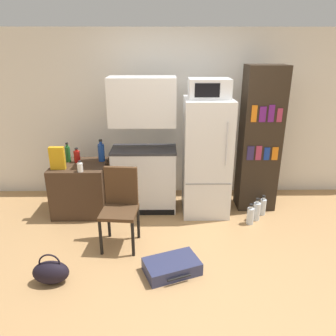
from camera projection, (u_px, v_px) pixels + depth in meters
ground_plane at (192, 266)px, 3.52m from camera, size 24.00×24.00×0.00m
wall_back at (197, 115)px, 4.95m from camera, size 6.40×0.10×2.46m
side_table at (81, 188)px, 4.57m from camera, size 0.72×0.64×0.70m
kitchen_hutch at (144, 152)px, 4.48m from camera, size 0.89×0.48×1.85m
refrigerator at (206, 157)px, 4.43m from camera, size 0.62×0.66×1.59m
microwave at (209, 88)px, 4.11m from camera, size 0.52×0.35×0.25m
bookshelf at (260, 140)px, 4.49m from camera, size 0.52×0.38×1.99m
bottle_ketchup_red at (77, 156)px, 4.51m from camera, size 0.08×0.08×0.20m
bottle_green_tall at (68, 154)px, 4.51m from camera, size 0.07×0.07×0.27m
bottle_blue_soda at (101, 152)px, 4.54m from camera, size 0.09×0.09×0.31m
bottle_milk_white at (80, 167)px, 4.17m from camera, size 0.07×0.07×0.15m
cereal_box at (57, 158)px, 4.23m from camera, size 0.19×0.07×0.30m
chair at (120, 201)px, 3.77m from camera, size 0.43×0.44×0.93m
suitcase_large_flat at (172, 266)px, 3.40m from camera, size 0.64×0.52×0.14m
handbag at (51, 272)px, 3.23m from camera, size 0.36×0.20×0.33m
water_bottle_front at (263, 206)px, 4.54m from camera, size 0.09×0.09×0.29m
water_bottle_middle at (250, 215)px, 4.31m from camera, size 0.09×0.09×0.29m
water_bottle_back at (257, 211)px, 4.40m from camera, size 0.09×0.09×0.32m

